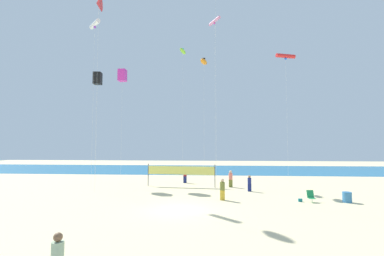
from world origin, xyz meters
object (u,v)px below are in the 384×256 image
Objects in this scene: beachgoer_navy_shirt at (249,183)px; kite_magenta_box at (122,75)px; kite_red_delta at (99,4)px; kite_lime_inflatable at (183,52)px; beachgoer_coral_shirt at (231,178)px; beachgoer_maroon_shirt at (185,175)px; kite_red_tube at (286,56)px; kite_black_box at (98,78)px; volleyball_net at (181,171)px; trash_barrel at (347,197)px; beach_handbag at (300,200)px; kite_pink_tube at (215,22)px; kite_white_tube at (95,25)px; beachgoer_olive_shirt at (222,188)px; folding_beach_chair at (311,196)px; kite_orange_inflatable at (204,62)px.

kite_magenta_box is (-14.84, 6.09, 12.41)m from beachgoer_navy_shirt.
kite_red_delta reaches higher than kite_lime_inflatable.
beachgoer_coral_shirt is 5.93m from beachgoer_maroon_shirt.
kite_red_tube reaches higher than kite_black_box.
volleyball_net reaches higher than beachgoer_maroon_shirt.
trash_barrel reaches higher than beach_handbag.
beach_handbag is 0.02× the size of kite_black_box.
beachgoer_coral_shirt is 0.08× the size of kite_pink_tube.
kite_white_tube reaches higher than kite_lime_inflatable.
beachgoer_maroon_shirt is 19.49m from kite_red_tube.
beachgoer_olive_shirt is at bearing -33.89° from kite_black_box.
beachgoer_olive_shirt reaches higher than beachgoer_navy_shirt.
volleyball_net is at bearing 8.01° from kite_white_tube.
kite_black_box is at bearing -166.06° from kite_lime_inflatable.
kite_red_delta is 1.38× the size of kite_magenta_box.
volleyball_net is 0.41× the size of kite_white_tube.
beach_handbag is 0.02× the size of kite_lime_inflatable.
kite_magenta_box is at bearing -81.23° from beachgoer_maroon_shirt.
beach_handbag is (10.29, -7.06, -1.51)m from volleyball_net.
trash_barrel is 25.43m from kite_lime_inflatable.
kite_magenta_box reaches higher than kite_black_box.
kite_pink_tube is (3.61, 2.58, 19.77)m from beachgoer_maroon_shirt.
kite_pink_tube is 1.54× the size of kite_black_box.
beachgoer_maroon_shirt is 0.23× the size of volleyball_net.
kite_white_tube reaches higher than folding_beach_chair.
beachgoer_olive_shirt is 23.34m from kite_pink_tube.
kite_orange_inflatable is (-11.40, 9.68, 14.02)m from trash_barrel.
kite_orange_inflatable is at bearing -48.76° from kite_lime_inflatable.
beach_handbag is 0.01× the size of kite_pink_tube.
kite_magenta_box is (-20.58, -1.53, -2.45)m from kite_red_tube.
kite_white_tube is at bearing 120.76° from kite_red_delta.
kite_orange_inflatable is at bearing 139.67° from trash_barrel.
trash_barrel is 15.59m from volleyball_net.
beachgoer_olive_shirt is 0.08× the size of kite_pink_tube.
kite_white_tube is at bearing -161.66° from kite_orange_inflatable.
folding_beach_chair is 0.06× the size of kite_orange_inflatable.
kite_lime_inflatable reaches higher than beachgoer_coral_shirt.
kite_lime_inflatable is at bearing 131.24° from kite_orange_inflatable.
beachgoer_olive_shirt is (-1.12, -6.92, -0.01)m from beachgoer_coral_shirt.
volleyball_net reaches higher than beachgoer_navy_shirt.
beachgoer_maroon_shirt is 0.11× the size of kite_red_tube.
beachgoer_navy_shirt is at bearing 5.20° from kite_red_delta.
beachgoer_olive_shirt is 0.10× the size of kite_white_tube.
kite_red_delta reaches higher than kite_white_tube.
kite_lime_inflatable is at bearing 52.92° from kite_red_delta.
kite_magenta_box is (-10.31, 0.99, -1.18)m from kite_orange_inflatable.
kite_white_tube is 11.48m from kite_lime_inflatable.
beachgoer_coral_shirt is at bearing 124.99° from beach_handbag.
kite_orange_inflatable is at bearing -3.04° from kite_black_box.
kite_black_box is (-10.49, -2.60, -4.09)m from kite_lime_inflatable.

